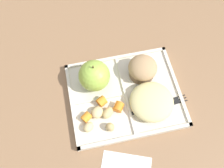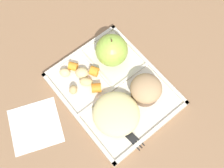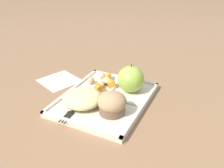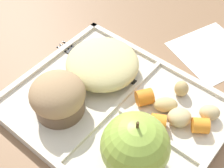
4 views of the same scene
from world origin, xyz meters
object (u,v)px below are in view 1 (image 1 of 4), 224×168
(lunch_tray, at_px, (125,95))
(bran_muffin, at_px, (142,69))
(green_apple, at_px, (94,76))
(plastic_fork, at_px, (163,104))

(lunch_tray, xyz_separation_m, bran_muffin, (0.06, 0.06, 0.04))
(green_apple, distance_m, plastic_fork, 0.21)
(lunch_tray, distance_m, bran_muffin, 0.09)
(plastic_fork, bearing_deg, lunch_tray, 151.94)
(bran_muffin, distance_m, plastic_fork, 0.12)
(bran_muffin, bearing_deg, lunch_tray, -138.90)
(green_apple, bearing_deg, lunch_tray, -35.82)
(bran_muffin, height_order, plastic_fork, bran_muffin)
(lunch_tray, height_order, bran_muffin, bran_muffin)
(lunch_tray, xyz_separation_m, plastic_fork, (0.10, -0.05, 0.01))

